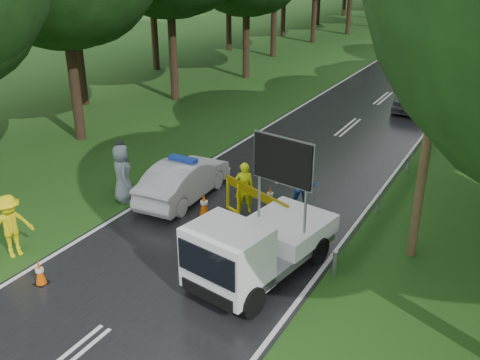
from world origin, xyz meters
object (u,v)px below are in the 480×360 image
Objects in this scene: officer at (244,188)px; work_truck at (255,247)px; civilian at (303,186)px; barrier at (255,198)px; police_sedan at (184,180)px; queue_car_first at (417,94)px; queue_car_third at (465,57)px; queue_car_fourth at (474,39)px; queue_car_second at (449,74)px.

work_truck is at bearing 94.95° from officer.
officer is 0.98× the size of civilian.
officer reaches higher than barrier.
police_sedan is at bearing -166.91° from barrier.
barrier is at bearing 167.59° from police_sedan.
police_sedan is 2.40× the size of civilian.
queue_car_first is (0.50, 13.87, -0.10)m from civilian.
civilian reaches higher than officer.
queue_car_first is 0.89× the size of queue_car_third.
queue_car_fourth is (4.37, 36.29, -0.03)m from police_sedan.
queue_car_first is at bearing -93.18° from queue_car_third.
officer reaches higher than queue_car_second.
civilian is at bearing 106.22° from work_truck.
barrier is 1.57× the size of officer.
work_truck reaches higher than barrier.
barrier is at bearing -96.55° from queue_car_first.
police_sedan is at bearing -92.01° from queue_car_fourth.
police_sedan is 1.56× the size of barrier.
officer is 15.02m from queue_car_first.
queue_car_third is (0.00, 6.26, -0.05)m from queue_car_second.
work_truck is at bearing -91.55° from queue_car_first.
work_truck is at bearing -85.27° from queue_car_fourth.
queue_car_first reaches higher than queue_car_fourth.
officer is at bearing -165.86° from civilian.
work_truck reaches higher than queue_car_third.
barrier is 0.68× the size of queue_car_fourth.
queue_car_fourth is at bearing 70.58° from civilian.
work_truck is (4.28, -3.06, 0.27)m from police_sedan.
police_sedan is 2.44× the size of officer.
work_truck is 1.02× the size of queue_car_first.
queue_car_second reaches higher than queue_car_fourth.
work_truck is 3.76m from officer.
civilian is 0.38× the size of queue_car_first.
queue_car_first is (2.07, 14.87, -0.08)m from officer.
civilian is 26.16m from queue_car_third.
work_truck is 39.35m from queue_car_fourth.
queue_car_first is 12.28m from queue_car_third.
barrier is at bearing -137.58° from civilian.
barrier is 27.77m from queue_car_third.
queue_car_first is (4.31, 14.97, 0.09)m from police_sedan.
queue_car_fourth is at bearing 88.36° from queue_car_first.
civilian is (0.87, 1.56, -0.02)m from barrier.
civilian is at bearing -86.07° from queue_car_fourth.
queue_car_second is (2.66, 20.87, -0.10)m from officer.
queue_car_first is at bearing 99.56° from work_truck.
work_truck is at bearing -91.58° from queue_car_third.
queue_car_second is at bearing 106.74° from barrier.
barrier is 36.78m from queue_car_fourth.
police_sedan is 0.80× the size of queue_car_second.
queue_car_second reaches higher than queue_car_third.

